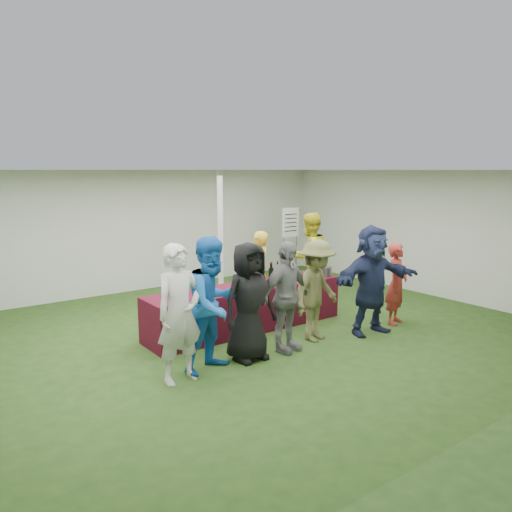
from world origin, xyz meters
TOP-DOWN VIEW (x-y plane):
  - ground at (0.00, 0.00)m, footprint 60.00×60.00m
  - tent at (0.50, 1.20)m, footprint 10.00×10.00m
  - serving_table at (0.41, 0.24)m, footprint 3.60×0.80m
  - wine_bottles at (0.96, 0.38)m, footprint 0.51×0.11m
  - wine_glasses at (-0.02, -0.02)m, footprint 2.70×0.14m
  - water_bottle at (0.44, 0.32)m, footprint 0.07×0.07m
  - bar_towel at (2.03, 0.29)m, footprint 0.25×0.18m
  - dump_bucket at (2.04, 0.02)m, footprint 0.25×0.25m
  - wine_list_sign at (3.39, 2.62)m, footprint 0.50×0.03m
  - staff_pourer at (1.16, 0.91)m, footprint 0.68×0.57m
  - staff_back at (2.65, 1.13)m, footprint 0.94×0.76m
  - customer_0 at (-1.52, -1.01)m, footprint 0.69×0.49m
  - customer_1 at (-0.98, -0.93)m, footprint 1.04×0.90m
  - customer_2 at (-0.37, -0.91)m, footprint 0.85×0.57m
  - customer_3 at (0.26, -0.97)m, footprint 1.04×0.57m
  - customer_4 at (0.98, -0.88)m, footprint 1.16×0.84m
  - customer_5 at (1.93, -1.17)m, footprint 1.74×0.73m
  - customer_6 at (2.71, -1.08)m, footprint 0.62×0.52m

SIDE VIEW (x-z plane):
  - ground at x=0.00m, z-range 0.00..0.00m
  - serving_table at x=0.41m, z-range 0.00..0.75m
  - customer_6 at x=2.71m, z-range 0.00..1.44m
  - bar_towel at x=2.03m, z-range 0.75..0.78m
  - staff_pourer at x=1.16m, z-range 0.00..1.57m
  - customer_4 at x=0.98m, z-range 0.00..1.62m
  - customer_3 at x=0.26m, z-range 0.00..1.68m
  - dump_bucket at x=2.04m, z-range 0.75..0.93m
  - water_bottle at x=0.44m, z-range 0.74..0.97m
  - customer_2 at x=-0.37m, z-range 0.00..1.71m
  - wine_glasses at x=-0.02m, z-range 0.78..0.94m
  - wine_bottles at x=0.96m, z-range 0.71..1.03m
  - customer_0 at x=-1.52m, z-range 0.00..1.80m
  - staff_back at x=2.65m, z-range 0.00..1.82m
  - customer_5 at x=1.93m, z-range 0.00..1.82m
  - customer_1 at x=-0.98m, z-range 0.00..1.84m
  - wine_list_sign at x=3.39m, z-range 0.42..2.22m
  - tent at x=0.50m, z-range -3.65..6.35m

